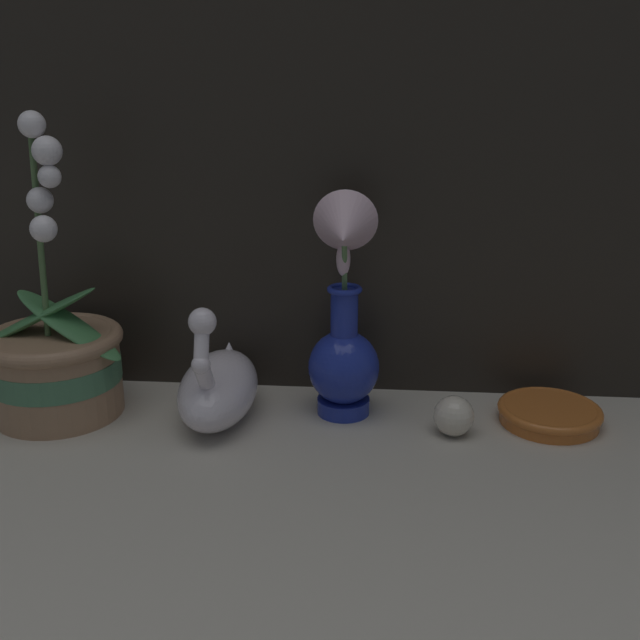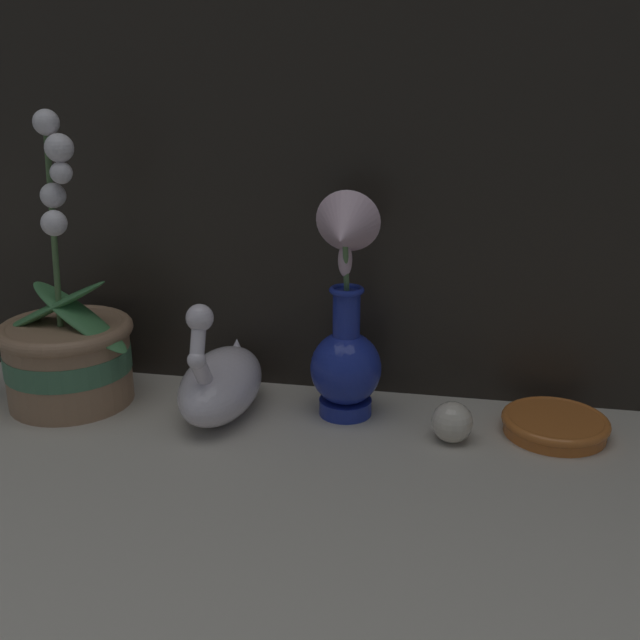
% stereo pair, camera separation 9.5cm
% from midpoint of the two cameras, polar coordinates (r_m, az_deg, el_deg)
% --- Properties ---
extents(ground_plane, '(2.80, 2.80, 0.00)m').
position_cam_midpoint_polar(ground_plane, '(0.91, -0.01, -10.65)').
color(ground_plane, '#BCB2A3').
extents(orchid_potted_plant, '(0.24, 0.18, 0.40)m').
position_cam_midpoint_polar(orchid_potted_plant, '(1.07, -16.33, -2.25)').
color(orchid_potted_plant, '#9E7556').
rests_on(orchid_potted_plant, ground_plane).
extents(swan_figurine, '(0.10, 0.20, 0.18)m').
position_cam_midpoint_polar(swan_figurine, '(1.00, -4.87, -4.69)').
color(swan_figurine, white).
rests_on(swan_figurine, ground_plane).
extents(blue_vase, '(0.09, 0.11, 0.30)m').
position_cam_midpoint_polar(blue_vase, '(0.97, 4.74, -0.85)').
color(blue_vase, navy).
rests_on(blue_vase, ground_plane).
extents(glass_sphere, '(0.05, 0.05, 0.05)m').
position_cam_midpoint_polar(glass_sphere, '(0.96, 12.86, -7.65)').
color(glass_sphere, beige).
rests_on(glass_sphere, ground_plane).
extents(amber_dish, '(0.14, 0.14, 0.02)m').
position_cam_midpoint_polar(amber_dish, '(1.02, 20.07, -7.51)').
color(amber_dish, '#C66628').
rests_on(amber_dish, ground_plane).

